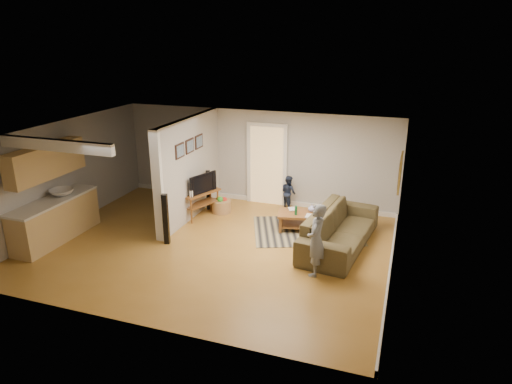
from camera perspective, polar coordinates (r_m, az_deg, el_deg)
ground at (r=10.04m, az=-5.44°, el=-6.72°), size 7.50×7.50×0.00m
room_shell at (r=10.33m, az=-10.13°, el=2.49°), size 7.54×6.02×2.52m
area_rug at (r=10.80m, az=6.35°, el=-4.78°), size 2.92×2.54×0.01m
sofa at (r=10.16m, az=10.31°, el=-6.62°), size 1.42×2.87×0.80m
coffee_table at (r=10.71m, az=5.82°, el=-3.07°), size 1.20×0.85×0.65m
tv_console at (r=11.39m, az=-6.89°, el=-0.29°), size 0.75×1.12×0.90m
speaker_left at (r=10.07m, az=-11.21°, el=-3.36°), size 0.14×0.14×1.14m
speaker_right at (r=11.92m, az=-5.98°, el=0.25°), size 0.14×0.14×1.05m
toy_basket at (r=11.79m, az=-4.36°, el=-1.68°), size 0.50×0.50×0.44m
child at (r=8.98m, az=7.33°, el=-10.09°), size 0.35×0.52×1.42m
toddler at (r=12.08m, az=4.03°, el=-2.09°), size 0.56×0.54×0.91m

